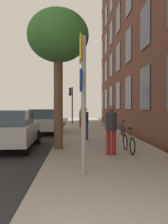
# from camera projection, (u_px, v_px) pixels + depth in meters

# --- Properties ---
(ground_plane) EXTENTS (41.80, 41.80, 0.00)m
(ground_plane) POSITION_uv_depth(u_px,v_px,m) (44.00, 131.00, 17.20)
(ground_plane) COLOR #332D28
(road_asphalt) EXTENTS (7.00, 38.00, 0.01)m
(road_asphalt) POSITION_uv_depth(u_px,v_px,m) (15.00, 131.00, 17.12)
(road_asphalt) COLOR #232326
(road_asphalt) RESTS_ON ground
(sidewalk) EXTENTS (4.20, 38.00, 0.12)m
(sidewalk) POSITION_uv_depth(u_px,v_px,m) (91.00, 130.00, 17.34)
(sidewalk) COLOR gray
(sidewalk) RESTS_ON ground
(sign_post) EXTENTS (0.16, 0.60, 3.35)m
(sign_post) POSITION_uv_depth(u_px,v_px,m) (83.00, 93.00, 5.62)
(sign_post) COLOR gray
(sign_post) RESTS_ON sidewalk
(traffic_light) EXTENTS (0.43, 0.24, 3.65)m
(traffic_light) POSITION_uv_depth(u_px,v_px,m) (71.00, 99.00, 23.01)
(traffic_light) COLOR black
(traffic_light) RESTS_ON sidewalk
(tree_near) EXTENTS (2.40, 2.40, 5.44)m
(tree_near) POSITION_uv_depth(u_px,v_px,m) (58.00, 38.00, 9.02)
(tree_near) COLOR brown
(tree_near) RESTS_ON sidewalk
(bicycle_0) EXTENTS (0.42, 1.59, 0.91)m
(bicycle_0) POSITION_uv_depth(u_px,v_px,m) (129.00, 143.00, 8.36)
(bicycle_0) COLOR black
(bicycle_0) RESTS_ON sidewalk
(bicycle_1) EXTENTS (0.42, 1.56, 0.90)m
(bicycle_1) POSITION_uv_depth(u_px,v_px,m) (123.00, 130.00, 12.97)
(bicycle_1) COLOR black
(bicycle_1) RESTS_ON sidewalk
(bicycle_2) EXTENTS (0.46, 1.67, 0.93)m
(bicycle_2) POSITION_uv_depth(u_px,v_px,m) (105.00, 123.00, 19.31)
(bicycle_2) COLOR black
(bicycle_2) RESTS_ON sidewalk
(pedestrian_0) EXTENTS (0.53, 0.53, 1.70)m
(pedestrian_0) POSITION_uv_depth(u_px,v_px,m) (111.00, 126.00, 7.90)
(pedestrian_0) COLOR maroon
(pedestrian_0) RESTS_ON sidewalk
(pedestrian_1) EXTENTS (0.42, 0.42, 1.65)m
(pedestrian_1) POSITION_uv_depth(u_px,v_px,m) (85.00, 121.00, 11.60)
(pedestrian_1) COLOR navy
(pedestrian_1) RESTS_ON sidewalk
(pedestrian_2) EXTENTS (0.36, 0.36, 1.56)m
(pedestrian_2) POSITION_uv_depth(u_px,v_px,m) (81.00, 116.00, 19.18)
(pedestrian_2) COLOR maroon
(pedestrian_2) RESTS_ON sidewalk
(car_0) EXTENTS (2.00, 4.05, 1.62)m
(car_0) POSITION_uv_depth(u_px,v_px,m) (12.00, 129.00, 9.63)
(car_0) COLOR #B7B7BC
(car_0) RESTS_ON road_asphalt
(car_1) EXTENTS (1.94, 4.02, 1.62)m
(car_1) POSITION_uv_depth(u_px,v_px,m) (44.00, 121.00, 15.31)
(car_1) COLOR #B7B7BC
(car_1) RESTS_ON road_asphalt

